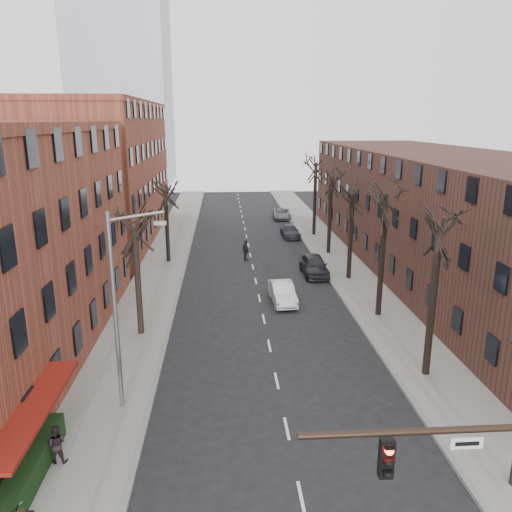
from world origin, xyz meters
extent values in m
cube|color=gray|center=(-8.00, 35.00, 0.07)|extent=(4.00, 90.00, 0.15)
cube|color=gray|center=(8.00, 35.00, 0.07)|extent=(4.00, 90.00, 0.15)
cube|color=brown|center=(-16.00, 44.00, 7.00)|extent=(12.00, 28.00, 14.00)
cube|color=#4C2923|center=(16.00, 30.00, 5.00)|extent=(12.00, 50.00, 10.00)
cube|color=#B2B7BF|center=(-22.00, 95.00, 30.00)|extent=(18.00, 18.00, 60.00)
cube|color=maroon|center=(-9.40, 6.00, 0.00)|extent=(1.20, 7.00, 0.15)
cube|color=#183211|center=(-9.50, 5.00, 0.65)|extent=(0.80, 6.00, 1.00)
cylinder|color=black|center=(3.00, -1.00, 6.00)|extent=(8.00, 0.16, 0.16)
cube|color=black|center=(1.00, -1.00, 5.35)|extent=(0.32, 0.22, 0.95)
cube|color=silver|center=(2.80, -1.00, 5.65)|extent=(0.75, 0.04, 0.28)
cylinder|color=slate|center=(-7.20, 10.00, 4.50)|extent=(0.20, 0.20, 9.00)
cylinder|color=slate|center=(-6.10, 10.00, 8.80)|extent=(2.39, 0.12, 0.46)
cube|color=slate|center=(-5.10, 10.00, 8.50)|extent=(0.50, 0.22, 0.14)
imported|color=silver|center=(1.58, 23.05, 0.72)|extent=(1.78, 4.44, 1.43)
imported|color=black|center=(4.99, 29.42, 0.84)|extent=(2.02, 4.97, 1.69)
imported|color=black|center=(4.84, 43.44, 0.65)|extent=(1.95, 4.55, 1.31)
imported|color=slate|center=(5.15, 54.06, 0.67)|extent=(2.48, 4.94, 1.34)
imported|color=black|center=(-8.88, 6.29, 0.91)|extent=(0.74, 0.58, 1.51)
imported|color=black|center=(-0.53, 34.16, 0.97)|extent=(0.88, 1.23, 1.94)
camera|label=1|loc=(-2.50, -10.24, 12.58)|focal=35.00mm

